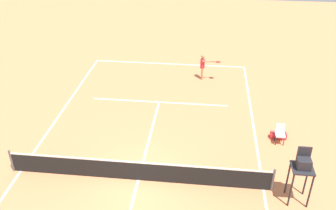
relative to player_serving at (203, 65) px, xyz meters
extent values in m
plane|color=#D37A4C|center=(2.37, 9.83, -0.97)|extent=(60.00, 60.00, 0.00)
cube|color=white|center=(2.37, -2.10, -0.97)|extent=(10.27, 0.10, 0.01)
cube|color=white|center=(-2.76, 9.83, -0.97)|extent=(0.10, 23.86, 0.01)
cube|color=white|center=(7.51, 9.83, -0.97)|extent=(0.10, 23.86, 0.01)
cube|color=white|center=(2.37, 3.27, -0.97)|extent=(7.70, 0.10, 0.01)
cube|color=white|center=(2.37, 9.83, -0.97)|extent=(0.10, 13.12, 0.01)
cylinder|color=#4C4C51|center=(-3.06, 9.83, -0.44)|extent=(0.10, 0.10, 1.07)
cylinder|color=#4C4C51|center=(7.81, 9.83, -0.44)|extent=(0.10, 0.10, 1.07)
cube|color=black|center=(2.37, 9.83, -0.52)|extent=(10.87, 0.03, 0.91)
cube|color=white|center=(2.37, 9.83, -0.04)|extent=(10.87, 0.04, 0.06)
cylinder|color=#9E704C|center=(0.05, -0.11, -0.59)|extent=(0.12, 0.12, 0.76)
cylinder|color=#9E704C|center=(0.05, 0.09, -0.59)|extent=(0.12, 0.12, 0.76)
cylinder|color=red|center=(0.05, -0.01, 0.09)|extent=(0.28, 0.28, 0.60)
sphere|color=#9E704C|center=(0.05, -0.01, 0.56)|extent=(0.22, 0.22, 0.22)
cylinder|color=#9E704C|center=(0.05, -0.19, 0.12)|extent=(0.09, 0.09, 0.53)
cylinder|color=#9E704C|center=(-0.21, 0.18, 0.32)|extent=(0.53, 0.09, 0.09)
cylinder|color=black|center=(-0.61, 0.18, 0.32)|extent=(0.26, 0.04, 0.04)
ellipsoid|color=red|center=(-0.90, 0.18, 0.32)|extent=(0.32, 0.28, 0.04)
sphere|color=#CCE033|center=(1.32, 2.92, -0.94)|extent=(0.07, 0.07, 0.07)
cylinder|color=#232328|center=(-4.28, 10.61, -0.20)|extent=(0.07, 0.07, 1.55)
cylinder|color=#232328|center=(-3.58, 10.61, -0.20)|extent=(0.07, 0.07, 1.55)
cylinder|color=#232328|center=(-4.28, 9.91, -0.20)|extent=(0.07, 0.07, 1.55)
cylinder|color=#232328|center=(-3.58, 9.91, -0.20)|extent=(0.07, 0.07, 1.55)
cube|color=#232328|center=(-3.93, 10.26, 0.61)|extent=(0.80, 0.80, 0.06)
cube|color=#232328|center=(-3.93, 10.26, 0.84)|extent=(0.50, 0.44, 0.40)
cube|color=#232328|center=(-3.93, 10.06, 1.19)|extent=(0.50, 0.06, 0.50)
cylinder|color=#262626|center=(-4.01, 6.70, -0.75)|extent=(0.04, 0.04, 0.45)
cylinder|color=#262626|center=(-3.66, 6.70, -0.75)|extent=(0.04, 0.04, 0.45)
cylinder|color=#262626|center=(-4.01, 6.35, -0.75)|extent=(0.04, 0.04, 0.45)
cylinder|color=#262626|center=(-3.66, 6.35, -0.75)|extent=(0.04, 0.04, 0.45)
cube|color=silver|center=(-3.83, 6.53, -0.49)|extent=(0.44, 0.44, 0.06)
cube|color=silver|center=(-3.83, 6.31, -0.24)|extent=(0.44, 0.04, 0.44)
cube|color=red|center=(-3.85, 6.12, -0.82)|extent=(0.76, 0.32, 0.30)
camera|label=1|loc=(-0.16, 21.33, 9.51)|focal=39.49mm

